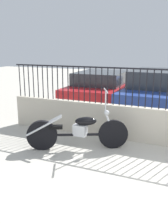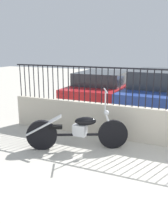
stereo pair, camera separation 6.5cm
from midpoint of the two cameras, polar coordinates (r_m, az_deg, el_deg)
ground_plane at (r=3.83m, az=19.00°, el=-20.04°), size 40.00×40.00×0.00m
motorcycle_black at (r=5.33m, az=-2.29°, el=-4.45°), size 2.00×1.09×1.29m
car_red at (r=9.15m, az=4.61°, el=5.28°), size 1.94×4.03×1.29m
car_blue at (r=8.45m, az=17.33°, el=4.33°), size 1.90×4.41×1.45m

